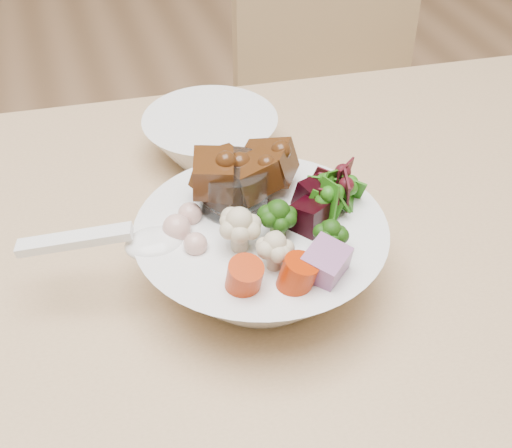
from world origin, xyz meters
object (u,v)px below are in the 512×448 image
Objects in this scene: chair_far at (346,132)px; water_glass at (235,218)px; dining_table at (424,306)px; food_bowl at (262,250)px; side_bowl at (211,137)px.

chair_far is 0.69m from water_glass.
water_glass reaches higher than dining_table.
food_bowl is at bearing -124.96° from chair_far.
dining_table is 0.63m from chair_far.
chair_far reaches higher than side_bowl.
food_bowl is (-0.18, 0.03, 0.11)m from dining_table.
dining_table is 6.26× the size of food_bowl.
water_glass is at bearing 111.67° from food_bowl.
side_bowl is (-0.17, 0.25, 0.10)m from dining_table.
food_bowl reaches higher than dining_table.
chair_far is (0.17, 0.58, -0.16)m from dining_table.
side_bowl is (0.03, 0.19, -0.03)m from water_glass.
dining_table is at bearing -109.18° from chair_far.
food_bowl is 0.23m from side_bowl.
dining_table is 0.32m from side_bowl.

